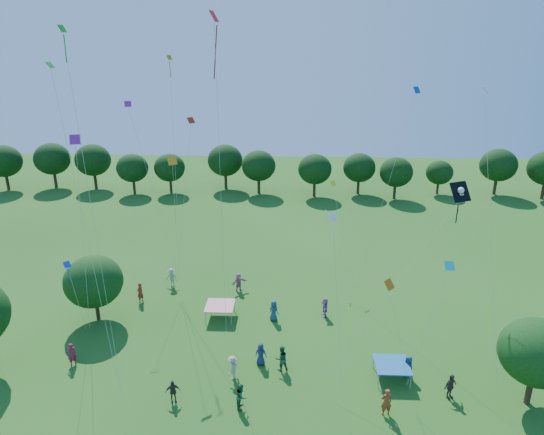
{
  "coord_description": "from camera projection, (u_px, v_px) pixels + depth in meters",
  "views": [
    {
      "loc": [
        1.16,
        -12.28,
        20.41
      ],
      "look_at": [
        0.0,
        14.0,
        11.0
      ],
      "focal_mm": 32.0,
      "sensor_mm": 36.0,
      "label": 1
    }
  ],
  "objects": [
    {
      "name": "small_kite_11",
      "position": [
        78.0,
        195.0,
        24.75
      ],
      "size": [
        2.36,
        2.03,
        18.32
      ],
      "color": "#167B1A"
    },
    {
      "name": "small_kite_9",
      "position": [
        392.0,
        297.0,
        27.01
      ],
      "size": [
        2.05,
        0.77,
        6.87
      ],
      "color": "orange"
    },
    {
      "name": "crowd_person_1",
      "position": [
        140.0,
        293.0,
        40.44
      ],
      "size": [
        0.67,
        0.77,
        1.75
      ],
      "primitive_type": "imported",
      "rotation": [
        0.0,
        0.0,
        4.25
      ],
      "color": "maroon",
      "rests_on": "ground"
    },
    {
      "name": "crowd_person_6",
      "position": [
        274.0,
        311.0,
        37.74
      ],
      "size": [
        0.95,
        0.85,
        1.7
      ],
      "primitive_type": "imported",
      "rotation": [
        0.0,
        0.0,
        2.55
      ],
      "color": "navy",
      "rests_on": "ground"
    },
    {
      "name": "crowd_person_10",
      "position": [
        173.0,
        391.0,
        29.13
      ],
      "size": [
        0.95,
        0.66,
        1.49
      ],
      "primitive_type": "imported",
      "rotation": [
        0.0,
        0.0,
        0.33
      ],
      "color": "#38312C",
      "rests_on": "ground"
    },
    {
      "name": "small_kite_14",
      "position": [
        331.0,
        225.0,
        42.82
      ],
      "size": [
        2.02,
        4.74,
        5.15
      ],
      "color": "silver"
    },
    {
      "name": "small_kite_0",
      "position": [
        488.0,
        164.0,
        28.39
      ],
      "size": [
        1.41,
        5.83,
        16.81
      ],
      "color": "#EE440E"
    },
    {
      "name": "small_kite_5",
      "position": [
        140.0,
        145.0,
        40.15
      ],
      "size": [
        4.39,
        3.32,
        14.74
      ],
      "color": "#A81C91"
    },
    {
      "name": "small_kite_7",
      "position": [
        442.0,
        287.0,
        26.24
      ],
      "size": [
        1.72,
        0.57,
        8.22
      ],
      "color": "#0DC6B9"
    },
    {
      "name": "crowd_person_7",
      "position": [
        386.0,
        402.0,
        28.04
      ],
      "size": [
        0.72,
        0.53,
        1.78
      ],
      "primitive_type": "imported",
      "rotation": [
        0.0,
        0.0,
        3.3
      ],
      "color": "#92361A",
      "rests_on": "ground"
    },
    {
      "name": "crowd_person_8",
      "position": [
        281.0,
        358.0,
        31.94
      ],
      "size": [
        0.99,
        0.74,
        1.78
      ],
      "primitive_type": "imported",
      "rotation": [
        0.0,
        0.0,
        3.47
      ],
      "color": "#204C2F",
      "rests_on": "ground"
    },
    {
      "name": "small_kite_13",
      "position": [
        79.0,
        185.0,
        28.84
      ],
      "size": [
        2.31,
        2.74,
        14.3
      ],
      "color": "#9B1990"
    },
    {
      "name": "small_kite_6",
      "position": [
        335.0,
        265.0,
        23.73
      ],
      "size": [
        1.35,
        1.7,
        11.72
      ],
      "color": "white"
    },
    {
      "name": "crowd_person_5",
      "position": [
        325.0,
        307.0,
        38.35
      ],
      "size": [
        0.65,
        1.51,
        1.58
      ],
      "primitive_type": "imported",
      "rotation": [
        0.0,
        0.0,
        4.79
      ],
      "color": "#9A5A91",
      "rests_on": "ground"
    },
    {
      "name": "small_kite_10",
      "position": [
        173.0,
        182.0,
        35.33
      ],
      "size": [
        1.43,
        3.95,
        11.69
      ],
      "color": "orange"
    },
    {
      "name": "crowd_person_13",
      "position": [
        72.0,
        354.0,
        32.5
      ],
      "size": [
        0.71,
        0.71,
        1.64
      ],
      "primitive_type": "imported",
      "rotation": [
        0.0,
        0.0,
        3.91
      ],
      "color": "maroon",
      "rests_on": "ground"
    },
    {
      "name": "crowd_person_0",
      "position": [
        408.0,
        367.0,
        31.3
      ],
      "size": [
        0.75,
        0.87,
        1.55
      ],
      "primitive_type": "imported",
      "rotation": [
        0.0,
        0.0,
        5.26
      ],
      "color": "navy",
      "rests_on": "ground"
    },
    {
      "name": "crowd_person_4",
      "position": [
        450.0,
        386.0,
        29.41
      ],
      "size": [
        1.07,
        0.9,
        1.67
      ],
      "primitive_type": "imported",
      "rotation": [
        0.0,
        0.0,
        0.56
      ],
      "color": "#3B342F",
      "rests_on": "ground"
    },
    {
      "name": "treeline",
      "position": [
        273.0,
        165.0,
        69.3
      ],
      "size": [
        88.01,
        8.77,
        6.77
      ],
      "color": "#422B19",
      "rests_on": "ground"
    },
    {
      "name": "small_kite_12",
      "position": [
        71.0,
        279.0,
        30.24
      ],
      "size": [
        1.21,
        3.32,
        6.73
      ],
      "color": "blue"
    },
    {
      "name": "tent_red_stripe",
      "position": [
        220.0,
        306.0,
        38.09
      ],
      "size": [
        2.2,
        2.2,
        1.1
      ],
      "color": "red",
      "rests_on": "ground"
    },
    {
      "name": "small_kite_1",
      "position": [
        173.0,
        125.0,
        38.91
      ],
      "size": [
        0.62,
        3.08,
        18.35
      ],
      "color": "orange"
    },
    {
      "name": "small_kite_2",
      "position": [
        336.0,
        201.0,
        42.97
      ],
      "size": [
        1.75,
        6.03,
        7.59
      ],
      "color": "#F7F316"
    },
    {
      "name": "crowd_person_9",
      "position": [
        233.0,
        368.0,
        31.11
      ],
      "size": [
        0.81,
        1.18,
        1.66
      ],
      "primitive_type": "imported",
      "rotation": [
        0.0,
        0.0,
        4.38
      ],
      "color": "#B2A38E",
      "rests_on": "ground"
    },
    {
      "name": "small_kite_4",
      "position": [
        400.0,
        145.0,
        35.44
      ],
      "size": [
        3.49,
        1.3,
        16.35
      ],
      "color": "#1140AE"
    },
    {
      "name": "near_tree_east",
      "position": [
        537.0,
        352.0,
        28.06
      ],
      "size": [
        4.36,
        4.36,
        5.56
      ],
      "color": "#422B19",
      "rests_on": "ground"
    },
    {
      "name": "near_tree_north",
      "position": [
        93.0,
        281.0,
        37.05
      ],
      "size": [
        4.45,
        4.45,
        5.33
      ],
      "color": "#422B19",
      "rests_on": "ground"
    },
    {
      "name": "crowd_person_12",
      "position": [
        261.0,
        354.0,
        32.52
      ],
      "size": [
        0.86,
        0.57,
        1.61
      ],
      "primitive_type": "imported",
      "rotation": [
        0.0,
        0.0,
        2.95
      ],
      "color": "navy",
      "rests_on": "ground"
    },
    {
      "name": "small_kite_3",
      "position": [
        82.0,
        147.0,
        25.04
      ],
      "size": [
        2.21,
        3.39,
        20.04
      ],
      "color": "#1B941B"
    },
    {
      "name": "small_kite_8",
      "position": [
        188.0,
        157.0,
        38.5
      ],
      "size": [
        2.14,
        1.48,
        13.76
      ],
      "color": "red"
    },
    {
      "name": "crowd_person_3",
      "position": [
        172.0,
        278.0,
        43.05
      ],
      "size": [
        1.23,
        0.79,
        1.74
      ],
      "primitive_type": "imported",
      "rotation": [
        0.0,
        0.0,
        6.02
      ],
      "color": "#A49E83",
      "rests_on": "ground"
    },
    {
      "name": "pirate_kite",
      "position": [
        458.0,
        196.0,
        27.09
      ],
      "size": [
        7.7,
        2.02,
        11.85
      ],
      "color": "black"
    },
    {
      "name": "crowd_person_11",
      "position": [
        239.0,
        282.0,
        42.28
      ],
      "size": [
        1.56,
        1.39,
        1.66
      ],
      "primitive_type": "imported",
      "rotation": [
        0.0,
        0.0,
        0.66
      ],
      "color": "#A66084",
      "rests_on": "ground"
    },
    {
      "name": "crowd_person_2",
      "position": [
        241.0,
        396.0,
        28.63
      ],
      "size": [
        0.5,
        0.85,
        1.65
      ],
      "primitive_type": "imported",
      "rotation": [
        0.0,
        0.0,
        1.49
      ],
      "color": "#214E34",
      "rests_on": "ground"
    },
    {
      "name": "tent_blue",
      "position": [
        392.0,
        365.0,
        31.07
      ],
      "size": [
        2.2,
        2.2,
        1.1
      ],
      "color": "#175C9A",
      "rests_on": "ground"
    },
    {
      "name": "red_high_kite",
      "position": [
        217.0,
        87.0,
        28.11
      ],
      "size": [
        0.49,
        1.3,
        20.91
      ],
      "color": "red"
    }
  ]
}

